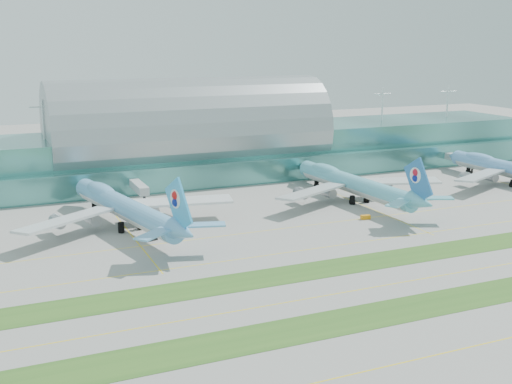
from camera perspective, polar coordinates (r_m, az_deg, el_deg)
name	(u,v)px	position (r m, az deg, el deg)	size (l,w,h in m)	color
ground	(339,270)	(170.36, 7.36, -6.87)	(700.00, 700.00, 0.00)	gray
terminal	(190,145)	(281.96, -5.93, 4.20)	(340.00, 69.10, 36.00)	#3D7A75
grass_strip_near	(403,310)	(148.72, 12.90, -10.16)	(420.00, 12.00, 0.08)	#2D591E
grass_strip_far	(335,267)	(171.96, 7.02, -6.65)	(420.00, 12.00, 0.08)	#2D591E
taxiline_a	(464,348)	(134.73, 18.01, -13.08)	(420.00, 0.35, 0.01)	yellow
taxiline_b	(368,288)	(159.30, 9.93, -8.42)	(420.00, 0.35, 0.01)	yellow
taxiline_c	(307,250)	(185.16, 4.53, -5.13)	(420.00, 0.35, 0.01)	yellow
taxiline_d	(275,229)	(203.96, 1.66, -3.35)	(420.00, 0.35, 0.01)	yellow
airliner_b	(124,206)	(208.75, -11.67, -1.22)	(71.82, 82.66, 22.94)	#61A5D7
airliner_c	(353,183)	(241.58, 8.58, 0.82)	(71.19, 80.98, 22.28)	#5CB6CB
airliner_d	(511,169)	(286.75, 21.69, 1.94)	(68.94, 78.22, 21.54)	#67A4E3
gse_c	(152,238)	(195.37, -9.26, -4.06)	(3.23, 1.87, 1.41)	black
gse_d	(155,226)	(207.80, -9.00, -2.97)	(3.99, 1.83, 1.63)	black
gse_e	(365,217)	(218.52, 9.70, -2.22)	(3.20, 1.48, 1.38)	orange
gse_f	(389,202)	(240.95, 11.75, -0.85)	(3.31, 1.60, 1.36)	black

